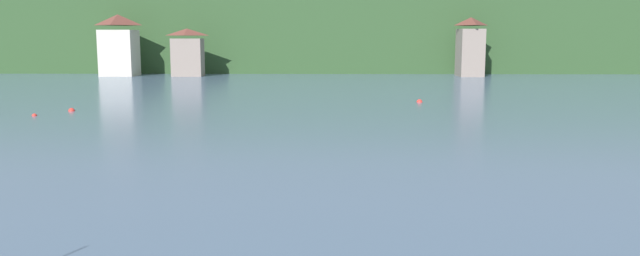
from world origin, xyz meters
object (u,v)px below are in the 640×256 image
object	(u,v)px
shore_building_westcentral	(188,53)
mooring_buoy_far	(419,102)
mooring_buoy_mid	(72,111)
shore_building_west	(119,46)
mooring_buoy_near	(34,116)
shore_building_central	(470,48)

from	to	relation	value
shore_building_westcentral	mooring_buoy_far	bearing A→B (deg)	-51.52
shore_building_westcentral	mooring_buoy_mid	size ratio (longest dim) A/B	14.31
shore_building_west	mooring_buoy_near	size ratio (longest dim) A/B	25.04
shore_building_westcentral	shore_building_central	distance (m)	45.10
mooring_buoy_far	mooring_buoy_mid	bearing A→B (deg)	-165.63
shore_building_westcentral	mooring_buoy_far	world-z (taller)	shore_building_westcentral
shore_building_west	shore_building_westcentral	xyz separation A→B (m)	(11.27, -0.88, -1.08)
shore_building_westcentral	shore_building_central	bearing A→B (deg)	1.34
mooring_buoy_near	shore_building_central	bearing A→B (deg)	48.58
mooring_buoy_mid	mooring_buoy_far	world-z (taller)	mooring_buoy_far
shore_building_westcentral	mooring_buoy_near	bearing A→B (deg)	-90.46
shore_building_central	mooring_buoy_far	size ratio (longest dim) A/B	16.60
shore_building_westcentral	mooring_buoy_mid	world-z (taller)	shore_building_westcentral
mooring_buoy_mid	mooring_buoy_far	bearing A→B (deg)	14.37
shore_building_central	mooring_buoy_near	xyz separation A→B (m)	(-45.48, -51.55, -4.52)
shore_building_west	shore_building_central	bearing A→B (deg)	0.17
shore_building_central	mooring_buoy_far	distance (m)	43.02
shore_building_west	shore_building_central	distance (m)	56.35
shore_building_westcentral	mooring_buoy_mid	xyz separation A→B (m)	(1.16, -47.22, -3.67)
mooring_buoy_near	mooring_buoy_far	size ratio (longest dim) A/B	0.70
mooring_buoy_mid	shore_building_westcentral	bearing A→B (deg)	91.41
shore_building_westcentral	shore_building_central	xyz separation A→B (m)	(45.08, 1.05, 0.86)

